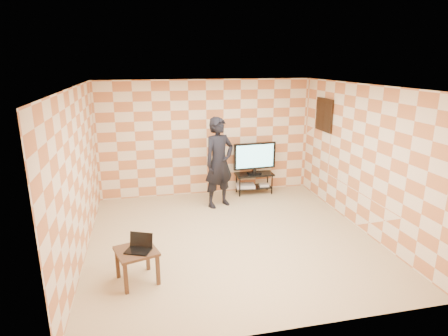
{
  "coord_description": "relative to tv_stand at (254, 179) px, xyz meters",
  "views": [
    {
      "loc": [
        -1.46,
        -6.01,
        3.09
      ],
      "look_at": [
        0.0,
        0.6,
        1.15
      ],
      "focal_mm": 30.0,
      "sensor_mm": 36.0,
      "label": 1
    }
  ],
  "objects": [
    {
      "name": "floor",
      "position": [
        -1.09,
        -2.19,
        -0.36
      ],
      "size": [
        5.0,
        5.0,
        0.0
      ],
      "primitive_type": "plane",
      "color": "tan",
      "rests_on": "ground"
    },
    {
      "name": "ceiling",
      "position": [
        -1.09,
        -2.19,
        2.34
      ],
      "size": [
        5.0,
        5.0,
        0.02
      ],
      "primitive_type": "cube",
      "color": "white",
      "rests_on": "wall_back"
    },
    {
      "name": "tv",
      "position": [
        -0.0,
        -0.0,
        0.55
      ],
      "size": [
        1.03,
        0.22,
        0.75
      ],
      "color": "black",
      "rests_on": "tv_stand"
    },
    {
      "name": "side_table",
      "position": [
        -2.74,
        -3.25,
        0.05
      ],
      "size": [
        0.68,
        0.68,
        0.5
      ],
      "color": "#342212",
      "rests_on": "floor"
    },
    {
      "name": "wall_back",
      "position": [
        -1.09,
        0.31,
        0.99
      ],
      "size": [
        5.0,
        0.02,
        2.7
      ],
      "primitive_type": "cube",
      "color": "beige",
      "rests_on": "ground"
    },
    {
      "name": "game_console",
      "position": [
        0.24,
        -0.03,
        -0.17
      ],
      "size": [
        0.24,
        0.19,
        0.05
      ],
      "primitive_type": "cube",
      "rotation": [
        0.0,
        0.0,
        -0.1
      ],
      "color": "silver",
      "rests_on": "tv_stand"
    },
    {
      "name": "laptop",
      "position": [
        -2.69,
        -3.26,
        0.19
      ],
      "size": [
        0.42,
        0.39,
        0.23
      ],
      "color": "black",
      "rests_on": "side_table"
    },
    {
      "name": "wall_left",
      "position": [
        -3.59,
        -2.19,
        0.99
      ],
      "size": [
        0.02,
        5.0,
        2.7
      ],
      "primitive_type": "cube",
      "color": "beige",
      "rests_on": "ground"
    },
    {
      "name": "wall_front",
      "position": [
        -1.09,
        -4.69,
        0.99
      ],
      "size": [
        5.0,
        0.02,
        2.7
      ],
      "primitive_type": "cube",
      "color": "beige",
      "rests_on": "ground"
    },
    {
      "name": "wall_right",
      "position": [
        1.41,
        -2.19,
        0.99
      ],
      "size": [
        0.02,
        5.0,
        2.7
      ],
      "primitive_type": "cube",
      "color": "beige",
      "rests_on": "ground"
    },
    {
      "name": "person",
      "position": [
        -0.98,
        -0.6,
        0.62
      ],
      "size": [
        0.85,
        0.72,
        1.97
      ],
      "primitive_type": "imported",
      "rotation": [
        0.0,
        0.0,
        0.41
      ],
      "color": "black",
      "rests_on": "floor"
    },
    {
      "name": "wall_art",
      "position": [
        1.38,
        -0.64,
        1.59
      ],
      "size": [
        0.04,
        0.72,
        0.72
      ],
      "color": "black",
      "rests_on": "wall_right"
    },
    {
      "name": "tv_stand",
      "position": [
        0.0,
        0.0,
        0.0
      ],
      "size": [
        0.9,
        0.41,
        0.5
      ],
      "color": "black",
      "rests_on": "floor"
    },
    {
      "name": "dvd_player",
      "position": [
        -0.22,
        -0.01,
        -0.16
      ],
      "size": [
        0.47,
        0.36,
        0.07
      ],
      "primitive_type": "cube",
      "rotation": [
        0.0,
        0.0,
        -0.12
      ],
      "color": "silver",
      "rests_on": "tv_stand"
    }
  ]
}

